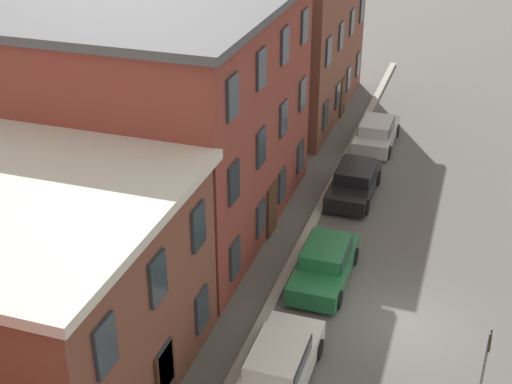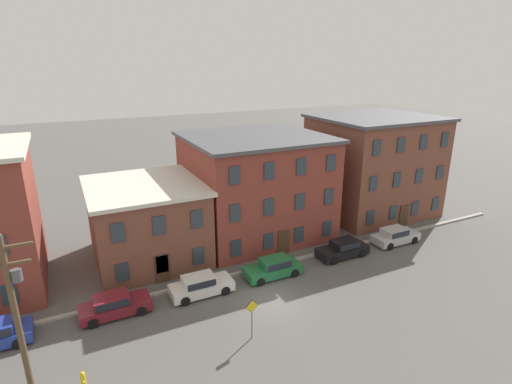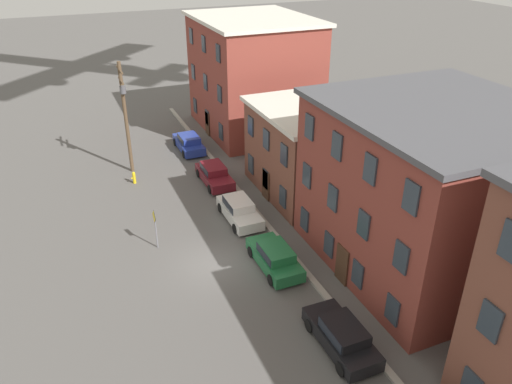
{
  "view_description": "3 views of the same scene",
  "coord_description": "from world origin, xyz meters",
  "px_view_note": "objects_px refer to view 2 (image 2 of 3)",
  "views": [
    {
      "loc": [
        -19.87,
        -1.31,
        15.36
      ],
      "look_at": [
        -0.02,
        5.22,
        4.19
      ],
      "focal_mm": 50.0,
      "sensor_mm": 36.0,
      "label": 1
    },
    {
      "loc": [
        -11.45,
        -20.53,
        15.66
      ],
      "look_at": [
        -0.01,
        2.63,
        7.16
      ],
      "focal_mm": 28.0,
      "sensor_mm": 36.0,
      "label": 2
    },
    {
      "loc": [
        22.76,
        -6.89,
        17.35
      ],
      "look_at": [
        1.36,
        2.08,
        4.96
      ],
      "focal_mm": 35.0,
      "sensor_mm": 36.0,
      "label": 3
    }
  ],
  "objects_px": {
    "caution_sign": "(252,313)",
    "utility_pole": "(17,313)",
    "car_maroon": "(114,305)",
    "car_silver": "(395,235)",
    "fire_hydrant": "(83,380)",
    "car_white": "(201,285)",
    "car_black": "(343,248)",
    "car_green": "(273,267)"
  },
  "relations": [
    {
      "from": "fire_hydrant",
      "to": "car_green",
      "type": "bearing_deg",
      "value": 21.51
    },
    {
      "from": "car_maroon",
      "to": "fire_hydrant",
      "type": "height_order",
      "value": "car_maroon"
    },
    {
      "from": "car_maroon",
      "to": "car_silver",
      "type": "bearing_deg",
      "value": 0.04
    },
    {
      "from": "caution_sign",
      "to": "fire_hydrant",
      "type": "bearing_deg",
      "value": 177.95
    },
    {
      "from": "car_white",
      "to": "utility_pole",
      "type": "bearing_deg",
      "value": -152.87
    },
    {
      "from": "car_black",
      "to": "utility_pole",
      "type": "height_order",
      "value": "utility_pole"
    },
    {
      "from": "car_white",
      "to": "utility_pole",
      "type": "relative_size",
      "value": 0.5
    },
    {
      "from": "car_maroon",
      "to": "utility_pole",
      "type": "bearing_deg",
      "value": -129.35
    },
    {
      "from": "car_white",
      "to": "car_black",
      "type": "distance_m",
      "value": 12.61
    },
    {
      "from": "car_maroon",
      "to": "car_green",
      "type": "bearing_deg",
      "value": -1.17
    },
    {
      "from": "car_maroon",
      "to": "fire_hydrant",
      "type": "xyz_separation_m",
      "value": [
        -2.26,
        -5.68,
        -0.27
      ]
    },
    {
      "from": "car_black",
      "to": "utility_pole",
      "type": "xyz_separation_m",
      "value": [
        -22.83,
        -5.46,
        4.17
      ]
    },
    {
      "from": "car_white",
      "to": "car_black",
      "type": "xyz_separation_m",
      "value": [
        12.61,
        0.22,
        0.0
      ]
    },
    {
      "from": "car_black",
      "to": "car_maroon",
      "type": "bearing_deg",
      "value": -179.91
    },
    {
      "from": "car_green",
      "to": "utility_pole",
      "type": "height_order",
      "value": "utility_pole"
    },
    {
      "from": "car_black",
      "to": "caution_sign",
      "type": "distance_m",
      "value": 12.95
    },
    {
      "from": "car_green",
      "to": "car_black",
      "type": "distance_m",
      "value": 6.82
    },
    {
      "from": "car_green",
      "to": "caution_sign",
      "type": "distance_m",
      "value": 7.45
    },
    {
      "from": "caution_sign",
      "to": "car_green",
      "type": "bearing_deg",
      "value": 51.5
    },
    {
      "from": "car_green",
      "to": "car_maroon",
      "type": "bearing_deg",
      "value": 178.83
    },
    {
      "from": "car_white",
      "to": "fire_hydrant",
      "type": "xyz_separation_m",
      "value": [
        -8.03,
        -5.49,
        -0.27
      ]
    },
    {
      "from": "car_silver",
      "to": "caution_sign",
      "type": "xyz_separation_m",
      "value": [
        -17.21,
        -6.03,
        0.97
      ]
    },
    {
      "from": "car_silver",
      "to": "caution_sign",
      "type": "distance_m",
      "value": 18.26
    },
    {
      "from": "car_maroon",
      "to": "car_green",
      "type": "height_order",
      "value": "same"
    },
    {
      "from": "car_green",
      "to": "utility_pole",
      "type": "bearing_deg",
      "value": -162.03
    },
    {
      "from": "caution_sign",
      "to": "utility_pole",
      "type": "distance_m",
      "value": 11.88
    },
    {
      "from": "caution_sign",
      "to": "car_white",
      "type": "bearing_deg",
      "value": 101.62
    },
    {
      "from": "caution_sign",
      "to": "utility_pole",
      "type": "xyz_separation_m",
      "value": [
        -11.42,
        0.58,
        3.2
      ]
    },
    {
      "from": "caution_sign",
      "to": "car_maroon",
      "type": "bearing_deg",
      "value": 139.21
    },
    {
      "from": "car_maroon",
      "to": "fire_hydrant",
      "type": "relative_size",
      "value": 4.58
    },
    {
      "from": "fire_hydrant",
      "to": "car_silver",
      "type": "bearing_deg",
      "value": 12.16
    },
    {
      "from": "car_maroon",
      "to": "car_white",
      "type": "height_order",
      "value": "same"
    },
    {
      "from": "car_maroon",
      "to": "car_silver",
      "type": "distance_m",
      "value": 24.17
    },
    {
      "from": "utility_pole",
      "to": "caution_sign",
      "type": "bearing_deg",
      "value": -2.92
    },
    {
      "from": "car_green",
      "to": "utility_pole",
      "type": "xyz_separation_m",
      "value": [
        -16.02,
        -5.19,
        4.17
      ]
    },
    {
      "from": "car_maroon",
      "to": "car_black",
      "type": "distance_m",
      "value": 18.38
    },
    {
      "from": "car_silver",
      "to": "car_green",
      "type": "bearing_deg",
      "value": -178.86
    },
    {
      "from": "car_maroon",
      "to": "utility_pole",
      "type": "height_order",
      "value": "utility_pole"
    },
    {
      "from": "car_maroon",
      "to": "caution_sign",
      "type": "relative_size",
      "value": 1.68
    },
    {
      "from": "caution_sign",
      "to": "fire_hydrant",
      "type": "height_order",
      "value": "caution_sign"
    },
    {
      "from": "car_maroon",
      "to": "caution_sign",
      "type": "xyz_separation_m",
      "value": [
        6.97,
        -6.01,
        0.97
      ]
    },
    {
      "from": "car_black",
      "to": "caution_sign",
      "type": "height_order",
      "value": "caution_sign"
    }
  ]
}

